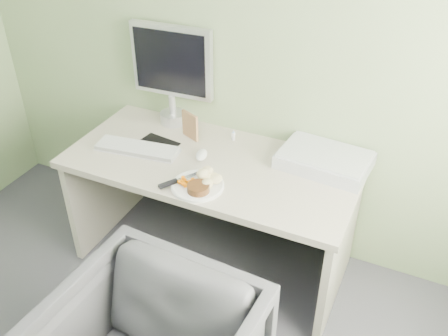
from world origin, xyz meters
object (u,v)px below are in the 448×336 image
at_px(desk, 212,188).
at_px(monitor, 172,70).
at_px(plate, 198,186).
at_px(scanner, 324,160).

relative_size(desk, monitor, 2.66).
bearing_deg(plate, scanner, 40.52).
relative_size(plate, scanner, 0.57).
distance_m(desk, scanner, 0.65).
bearing_deg(monitor, scanner, -9.00).
bearing_deg(desk, plate, -80.46).
relative_size(desk, scanner, 3.38).
distance_m(plate, scanner, 0.70).
bearing_deg(desk, monitor, 142.02).
xyz_separation_m(plate, monitor, (-0.45, 0.56, 0.33)).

